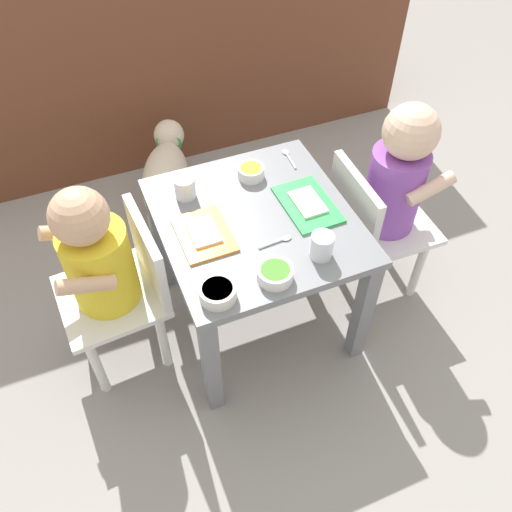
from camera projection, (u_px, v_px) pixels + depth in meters
The scene contains 15 objects.
ground_plane at pixel (256, 313), 1.81m from camera, with size 7.00×7.00×0.00m, color gray.
kitchen_cabinet_back at pixel (154, 36), 2.10m from camera, with size 2.14×0.33×0.97m, color brown.
dining_table at pixel (256, 238), 1.54m from camera, with size 0.53×0.56×0.45m.
seated_child_left at pixel (103, 262), 1.40m from camera, with size 0.30×0.30×0.67m.
seated_child_right at pixel (392, 185), 1.57m from camera, with size 0.29×0.29×0.71m.
dog at pixel (166, 176), 1.98m from camera, with size 0.29×0.47×0.31m.
food_tray_left at pixel (204, 234), 1.43m from camera, with size 0.14×0.19×0.02m.
food_tray_right at pixel (308, 204), 1.50m from camera, with size 0.14×0.21×0.02m.
water_cup_left at pixel (322, 247), 1.36m from camera, with size 0.06×0.06×0.07m.
water_cup_right at pixel (185, 189), 1.51m from camera, with size 0.06×0.06×0.06m.
cereal_bowl_left_side at pixel (251, 172), 1.58m from camera, with size 0.08×0.08×0.04m.
veggie_bowl_far at pixel (275, 274), 1.32m from camera, with size 0.09×0.09×0.03m.
veggie_bowl_near at pixel (218, 292), 1.28m from camera, with size 0.09×0.09×0.04m.
spoon_by_left_tray at pixel (288, 157), 1.65m from camera, with size 0.02×0.10×0.01m.
spoon_by_right_tray at pixel (278, 241), 1.41m from camera, with size 0.10×0.02×0.01m.
Camera 1 is at (-0.40, -0.98, 1.49)m, focal length 37.53 mm.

